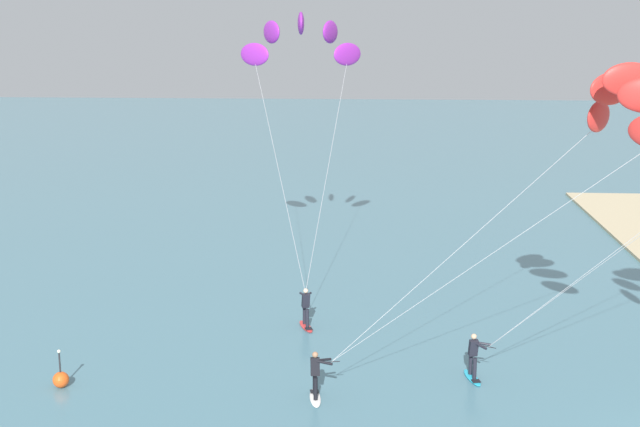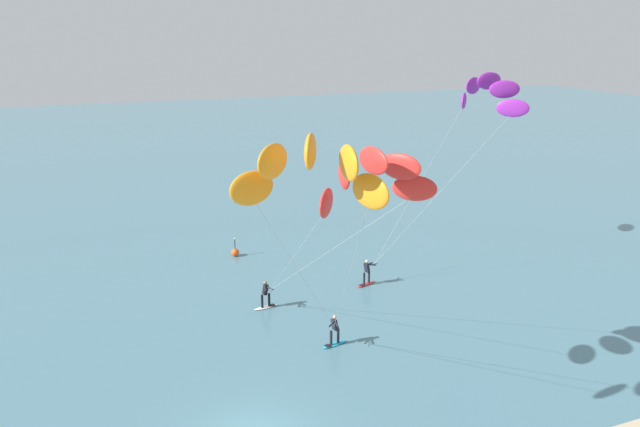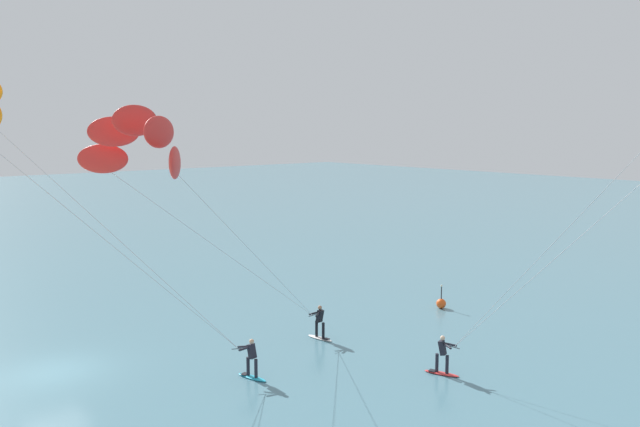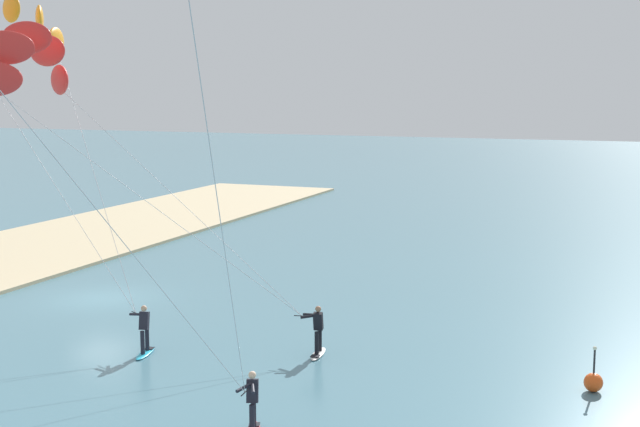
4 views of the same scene
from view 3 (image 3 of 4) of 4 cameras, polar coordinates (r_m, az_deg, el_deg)
ground_plane at (r=30.70m, az=-22.07°, el=-12.65°), size 240.00×240.00×0.00m
kitesurfer_nearshore at (r=24.37m, az=-14.93°, el=5.29°), size 5.79×11.49×11.08m
marker_buoy at (r=38.46m, az=10.50°, el=-7.68°), size 0.56×0.56×1.38m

